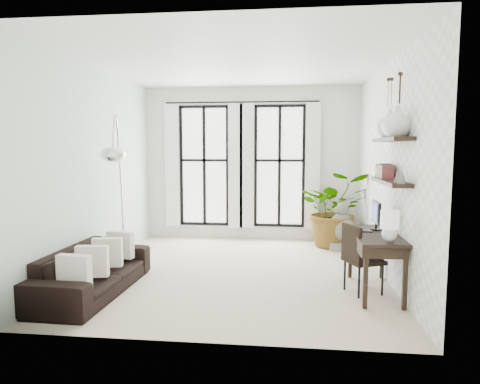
# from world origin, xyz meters

# --- Properties ---
(floor) EXTENTS (5.00, 5.00, 0.00)m
(floor) POSITION_xyz_m (0.00, 0.00, 0.00)
(floor) COLOR beige
(floor) RESTS_ON ground
(ceiling) EXTENTS (5.00, 5.00, 0.00)m
(ceiling) POSITION_xyz_m (0.00, 0.00, 3.20)
(ceiling) COLOR white
(ceiling) RESTS_ON wall_back
(wall_left) EXTENTS (0.00, 5.00, 5.00)m
(wall_left) POSITION_xyz_m (-2.25, 0.00, 1.60)
(wall_left) COLOR silver
(wall_left) RESTS_ON floor
(wall_right) EXTENTS (0.00, 5.00, 5.00)m
(wall_right) POSITION_xyz_m (2.25, 0.00, 1.60)
(wall_right) COLOR white
(wall_right) RESTS_ON floor
(wall_back) EXTENTS (4.50, 0.00, 4.50)m
(wall_back) POSITION_xyz_m (0.00, 2.50, 1.60)
(wall_back) COLOR white
(wall_back) RESTS_ON floor
(windows) EXTENTS (3.26, 0.13, 2.65)m
(windows) POSITION_xyz_m (-0.20, 2.43, 1.56)
(windows) COLOR white
(windows) RESTS_ON wall_back
(wall_shelves) EXTENTS (0.25, 1.30, 0.60)m
(wall_shelves) POSITION_xyz_m (2.11, -0.73, 1.73)
(wall_shelves) COLOR black
(wall_shelves) RESTS_ON wall_right
(sofa) EXTENTS (0.89, 2.13, 0.61)m
(sofa) POSITION_xyz_m (-1.80, -1.20, 0.31)
(sofa) COLOR black
(sofa) RESTS_ON floor
(throw_pillows) EXTENTS (0.40, 1.52, 0.40)m
(throw_pillows) POSITION_xyz_m (-1.70, -1.20, 0.50)
(throw_pillows) COLOR beige
(throw_pillows) RESTS_ON sofa
(plant) EXTENTS (1.38, 1.21, 1.48)m
(plant) POSITION_xyz_m (1.70, 1.91, 0.74)
(plant) COLOR #2D7228
(plant) RESTS_ON floor
(desk) EXTENTS (0.58, 1.36, 1.19)m
(desk) POSITION_xyz_m (1.94, -0.81, 0.74)
(desk) COLOR black
(desk) RESTS_ON floor
(desk_chair) EXTENTS (0.58, 0.58, 0.93)m
(desk_chair) POSITION_xyz_m (1.72, -0.83, 0.53)
(desk_chair) COLOR black
(desk_chair) RESTS_ON floor
(arc_lamp) EXTENTS (0.74, 1.60, 2.41)m
(arc_lamp) POSITION_xyz_m (-1.70, -0.53, 1.86)
(arc_lamp) COLOR silver
(arc_lamp) RESTS_ON floor
(buddha) EXTENTS (0.50, 0.50, 0.91)m
(buddha) POSITION_xyz_m (1.80, 1.68, 0.38)
(buddha) COLOR slate
(buddha) RESTS_ON floor
(vase_a) EXTENTS (0.37, 0.37, 0.38)m
(vase_a) POSITION_xyz_m (2.11, -1.01, 2.27)
(vase_a) COLOR white
(vase_a) RESTS_ON shelf_upper
(vase_b) EXTENTS (0.37, 0.37, 0.38)m
(vase_b) POSITION_xyz_m (2.11, -0.61, 2.27)
(vase_b) COLOR white
(vase_b) RESTS_ON shelf_upper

